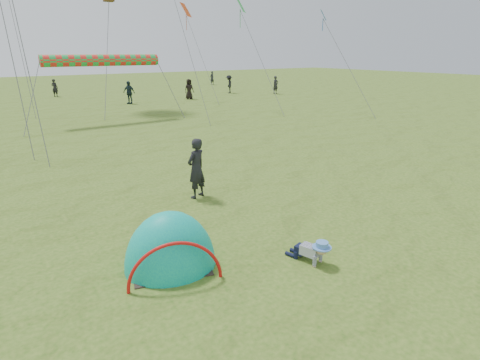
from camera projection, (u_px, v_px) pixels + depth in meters
ground at (331, 263)px, 7.34m from camera, size 140.00×140.00×0.00m
crawling_toddler at (313, 250)px, 7.29m from camera, size 0.64×0.78×0.52m
popup_tent at (171, 266)px, 7.22m from camera, size 2.07×1.87×2.25m
standing_adult at (196, 169)px, 10.39m from camera, size 0.73×0.61×1.70m
crowd_person_0 at (212, 78)px, 46.99m from camera, size 0.68×0.54×1.62m
crowd_person_2 at (129, 93)px, 29.52m from camera, size 0.94×1.10×1.76m
crowd_person_3 at (229, 84)px, 37.25m from camera, size 1.10×1.30×1.75m
crowd_person_6 at (55, 88)px, 34.33m from camera, size 0.68×0.66×1.58m
crowd_person_10 at (189, 89)px, 32.53m from camera, size 0.85×0.56×1.71m
crowd_person_12 at (276, 85)px, 36.66m from camera, size 0.66×0.47×1.70m
rainbow_tube_kite at (103, 60)px, 21.21m from camera, size 6.45×0.64×0.64m
diamond_kite_3 at (240, 4)px, 25.46m from camera, size 1.28×1.28×1.05m
diamond_kite_4 at (323, 15)px, 25.03m from camera, size 0.84×0.84×0.69m
diamond_kite_7 at (186, 10)px, 30.64m from camera, size 1.31×1.31×1.07m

